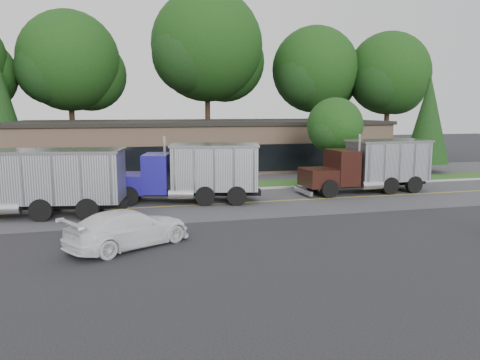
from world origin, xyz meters
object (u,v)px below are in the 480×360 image
(dump_truck_maroon, at_px, (372,165))
(rally_car, at_px, (129,228))
(dump_truck_blue, at_px, (195,171))
(dump_truck_red, at_px, (31,181))

(dump_truck_maroon, height_order, rally_car, dump_truck_maroon)
(dump_truck_blue, distance_m, rally_car, 9.15)
(dump_truck_blue, distance_m, dump_truck_maroon, 11.65)
(dump_truck_red, distance_m, dump_truck_maroon, 20.25)
(dump_truck_blue, bearing_deg, dump_truck_red, 23.79)
(dump_truck_maroon, bearing_deg, dump_truck_blue, -0.08)
(dump_truck_red, distance_m, dump_truck_blue, 8.66)
(dump_truck_blue, height_order, dump_truck_maroon, same)
(rally_car, bearing_deg, dump_truck_blue, -56.68)
(rally_car, bearing_deg, dump_truck_red, 3.82)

